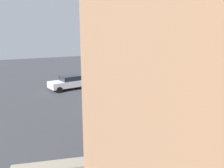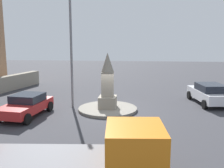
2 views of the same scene
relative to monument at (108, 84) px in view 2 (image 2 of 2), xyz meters
name	(u,v)px [view 2 (image 2 of 2)]	position (x,y,z in m)	size (l,w,h in m)	color
ground_plane	(108,110)	(0.00, 0.00, -1.79)	(80.00, 80.00, 0.00)	#38383D
traffic_island	(108,109)	(0.00, 0.00, -1.70)	(3.93, 3.93, 0.18)	gray
monument	(108,84)	(0.00, 0.00, 0.00)	(1.15, 1.15, 3.68)	gray
streetlamp	(71,37)	(-2.52, 0.48, 3.10)	(3.23, 0.28, 8.17)	slate
car_white_near_island	(209,93)	(7.23, 2.50, -1.00)	(2.54, 4.45, 1.51)	silver
car_red_parked_left	(26,105)	(-4.86, -1.79, -1.09)	(2.42, 4.18, 1.34)	#B22323
truck_orange_approaching	(95,156)	(0.62, -8.67, -0.86)	(6.09, 2.72, 1.96)	orange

